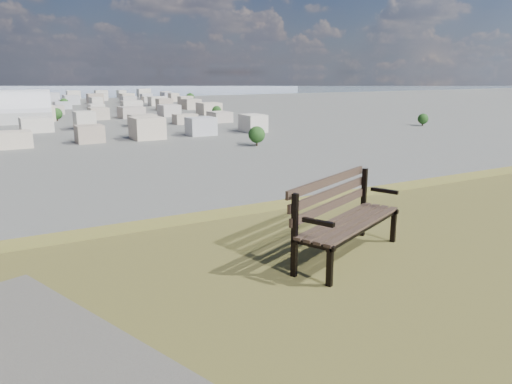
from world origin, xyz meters
TOP-DOWN VIEW (x-y plane):
  - park_bench at (0.93, 2.12)m, footprint 1.67×1.12m

SIDE VIEW (x-z plane):
  - park_bench at x=0.93m, z-range 25.05..25.90m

